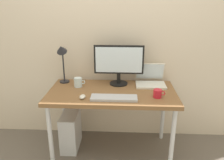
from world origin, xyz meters
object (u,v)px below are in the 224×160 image
object	(u,v)px
coffee_mug	(158,93)
keyboard	(114,98)
desk	(112,97)
glass_cup	(78,82)
mouse	(82,97)
monitor	(119,62)
computer_tower	(71,131)
laptop	(150,79)
desk_lamp	(62,55)

from	to	relation	value
coffee_mug	keyboard	bearing A→B (deg)	-171.76
desk	keyboard	distance (m)	0.22
glass_cup	keyboard	bearing A→B (deg)	-37.47
mouse	monitor	bearing A→B (deg)	50.64
mouse	computer_tower	size ratio (longest dim) A/B	0.21
laptop	desk_lamp	distance (m)	1.00
monitor	glass_cup	distance (m)	0.49
monitor	glass_cup	xyz separation A→B (m)	(-0.43, -0.10, -0.20)
desk_lamp	computer_tower	bearing A→B (deg)	-63.13
monitor	desk_lamp	distance (m)	0.62
laptop	desk_lamp	xyz separation A→B (m)	(-0.97, -0.02, 0.27)
keyboard	laptop	bearing A→B (deg)	48.01
desk_lamp	glass_cup	size ratio (longest dim) A/B	3.74
desk_lamp	mouse	bearing A→B (deg)	-55.30
mouse	laptop	bearing A→B (deg)	31.98
monitor	desk_lamp	bearing A→B (deg)	179.94
coffee_mug	laptop	bearing A→B (deg)	94.87
coffee_mug	computer_tower	distance (m)	1.09
laptop	mouse	xyz separation A→B (m)	(-0.69, -0.43, -0.04)
laptop	keyboard	xyz separation A→B (m)	(-0.39, -0.43, -0.04)
desk	laptop	bearing A→B (deg)	28.86
desk_lamp	computer_tower	world-z (taller)	desk_lamp
desk_lamp	monitor	bearing A→B (deg)	-0.06
coffee_mug	glass_cup	distance (m)	0.85
monitor	desk	bearing A→B (deg)	-106.87
keyboard	coffee_mug	world-z (taller)	coffee_mug
computer_tower	monitor	bearing A→B (deg)	16.32
desk	laptop	distance (m)	0.49
laptop	desk_lamp	size ratio (longest dim) A/B	0.70
mouse	coffee_mug	size ratio (longest dim) A/B	0.78
coffee_mug	computer_tower	bearing A→B (deg)	168.31
monitor	mouse	xyz separation A→B (m)	(-0.33, -0.41, -0.23)
desk_lamp	coffee_mug	distance (m)	1.10
desk_lamp	coffee_mug	bearing A→B (deg)	-19.21
desk_lamp	coffee_mug	world-z (taller)	desk_lamp
desk_lamp	desk	bearing A→B (deg)	-20.62
laptop	monitor	bearing A→B (deg)	-176.68
computer_tower	keyboard	bearing A→B (deg)	-26.50
monitor	mouse	world-z (taller)	monitor
glass_cup	computer_tower	bearing A→B (deg)	-152.01
glass_cup	coffee_mug	bearing A→B (deg)	-16.74
laptop	coffee_mug	world-z (taller)	laptop
desk	monitor	size ratio (longest dim) A/B	2.44
monitor	laptop	size ratio (longest dim) A/B	1.67
glass_cup	mouse	bearing A→B (deg)	-72.05
keyboard	computer_tower	world-z (taller)	keyboard
desk	glass_cup	bearing A→B (deg)	164.07
desk	desk_lamp	xyz separation A→B (m)	(-0.55, 0.21, 0.39)
monitor	glass_cup	size ratio (longest dim) A/B	4.39
laptop	glass_cup	world-z (taller)	laptop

